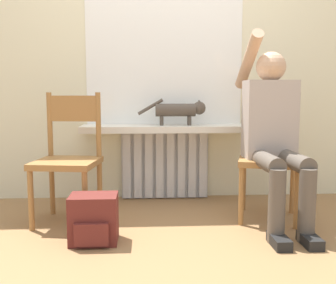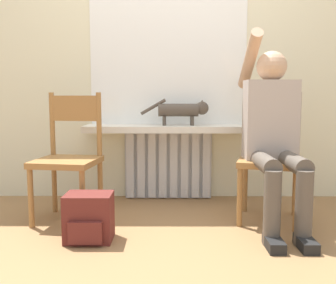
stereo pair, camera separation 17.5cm
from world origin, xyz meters
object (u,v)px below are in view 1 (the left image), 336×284
chair_right (269,155)px  person (274,129)px  chair_left (68,157)px  cat (181,110)px  backpack (94,219)px

chair_right → person: 0.23m
chair_left → person: size_ratio=0.68×
chair_right → cat: 0.79m
person → backpack: person is taller
chair_right → backpack: bearing=-143.8°
chair_right → cat: chair_right is taller
chair_left → cat: bearing=37.8°
chair_left → person: (1.37, -0.12, 0.19)m
cat → chair_right: bearing=-38.0°
person → cat: (-0.57, 0.57, 0.11)m
chair_left → cat: 0.97m
chair_left → person: person is taller
chair_right → cat: size_ratio=1.62×
chair_left → chair_right: 1.38m
chair_right → backpack: (-1.16, -0.42, -0.31)m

